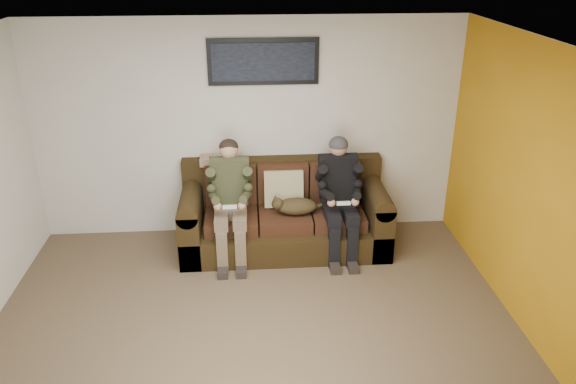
{
  "coord_description": "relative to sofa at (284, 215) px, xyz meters",
  "views": [
    {
      "loc": [
        -0.02,
        -4.1,
        3.33
      ],
      "look_at": [
        0.38,
        1.2,
        0.95
      ],
      "focal_mm": 35.0,
      "sensor_mm": 36.0,
      "label": 1
    }
  ],
  "objects": [
    {
      "name": "person_right",
      "position": [
        0.61,
        -0.2,
        0.39
      ],
      "size": [
        0.51,
        0.86,
        1.34
      ],
      "color": "black",
      "rests_on": "sofa"
    },
    {
      "name": "ceiling",
      "position": [
        -0.38,
        -1.84,
        2.23
      ],
      "size": [
        5.0,
        5.0,
        0.0
      ],
      "primitive_type": "plane",
      "rotation": [
        3.14,
        0.0,
        0.0
      ],
      "color": "silver",
      "rests_on": "ground"
    },
    {
      "name": "wall_back",
      "position": [
        -0.38,
        0.41,
        0.93
      ],
      "size": [
        5.0,
        0.0,
        5.0
      ],
      "primitive_type": "plane",
      "rotation": [
        1.57,
        0.0,
        0.0
      ],
      "color": "beige",
      "rests_on": "ground"
    },
    {
      "name": "sofa",
      "position": [
        0.0,
        0.0,
        0.0
      ],
      "size": [
        2.38,
        1.03,
        0.97
      ],
      "color": "black",
      "rests_on": "ground"
    },
    {
      "name": "cat",
      "position": [
        0.11,
        -0.2,
        0.21
      ],
      "size": [
        0.66,
        0.26,
        0.24
      ],
      "color": "#4E3C1E",
      "rests_on": "sofa"
    },
    {
      "name": "throw_pillow",
      "position": [
        -0.0,
        0.04,
        0.32
      ],
      "size": [
        0.45,
        0.22,
        0.45
      ],
      "primitive_type": "cube",
      "rotation": [
        -0.21,
        0.0,
        0.0
      ],
      "color": "tan",
      "rests_on": "sofa"
    },
    {
      "name": "floor",
      "position": [
        -0.38,
        -1.84,
        -0.37
      ],
      "size": [
        5.0,
        5.0,
        0.0
      ],
      "primitive_type": "plane",
      "color": "brown",
      "rests_on": "ground"
    },
    {
      "name": "person_left",
      "position": [
        -0.61,
        -0.2,
        0.39
      ],
      "size": [
        0.51,
        0.87,
        1.33
      ],
      "color": "brown",
      "rests_on": "sofa"
    },
    {
      "name": "throw_blanket",
      "position": [
        -0.72,
        0.3,
        0.61
      ],
      "size": [
        0.49,
        0.24,
        0.09
      ],
      "primitive_type": "cube",
      "color": "#C7A992",
      "rests_on": "sofa"
    },
    {
      "name": "accent_wall_right",
      "position": [
        2.11,
        -1.84,
        0.93
      ],
      "size": [
        0.0,
        4.5,
        4.5
      ],
      "primitive_type": "plane",
      "rotation": [
        1.57,
        0.0,
        -1.57
      ],
      "color": "#B97D12",
      "rests_on": "ground"
    },
    {
      "name": "wall_right",
      "position": [
        2.12,
        -1.84,
        0.93
      ],
      "size": [
        0.0,
        4.5,
        4.5
      ],
      "primitive_type": "plane",
      "rotation": [
        1.57,
        0.0,
        -1.57
      ],
      "color": "beige",
      "rests_on": "ground"
    },
    {
      "name": "framed_poster",
      "position": [
        -0.2,
        0.38,
        1.73
      ],
      "size": [
        1.25,
        0.05,
        0.52
      ],
      "color": "black",
      "rests_on": "wall_back"
    }
  ]
}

